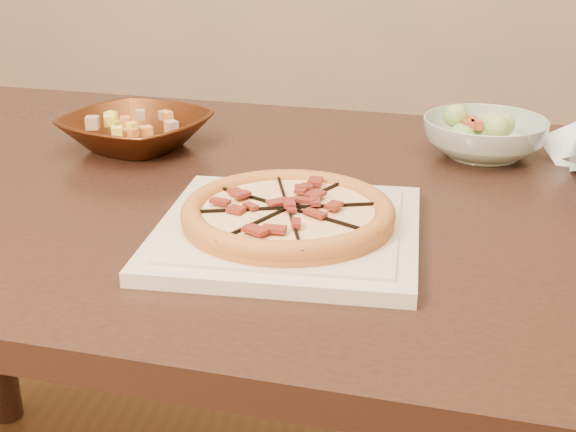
% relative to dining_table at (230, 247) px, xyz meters
% --- Properties ---
extents(dining_table, '(1.53, 1.08, 0.75)m').
position_rel_dining_table_xyz_m(dining_table, '(0.00, 0.00, 0.00)').
color(dining_table, black).
rests_on(dining_table, floor).
extents(plate, '(0.32, 0.32, 0.02)m').
position_rel_dining_table_xyz_m(plate, '(0.11, -0.17, 0.11)').
color(plate, beige).
rests_on(plate, dining_table).
extents(pizza, '(0.26, 0.26, 0.03)m').
position_rel_dining_table_xyz_m(pizza, '(0.11, -0.17, 0.13)').
color(pizza, '#BB783A').
rests_on(pizza, plate).
extents(bronze_bowl, '(0.29, 0.29, 0.06)m').
position_rel_dining_table_xyz_m(bronze_bowl, '(-0.19, 0.15, 0.13)').
color(bronze_bowl, '#592D14').
rests_on(bronze_bowl, dining_table).
extents(mixed_dish, '(0.09, 0.11, 0.03)m').
position_rel_dining_table_xyz_m(mixed_dish, '(-0.19, 0.15, 0.17)').
color(mixed_dish, tan).
rests_on(mixed_dish, bronze_bowl).
extents(salad_bowl, '(0.23, 0.23, 0.06)m').
position_rel_dining_table_xyz_m(salad_bowl, '(0.37, 0.20, 0.13)').
color(salad_bowl, '#A9C2AF').
rests_on(salad_bowl, dining_table).
extents(salad, '(0.08, 0.10, 0.04)m').
position_rel_dining_table_xyz_m(salad, '(0.37, 0.20, 0.18)').
color(salad, '#ACC270').
rests_on(salad, salad_bowl).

